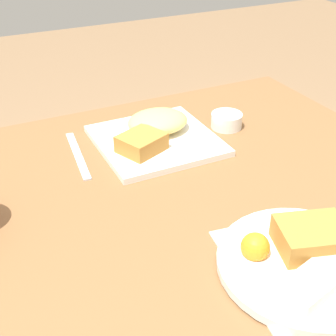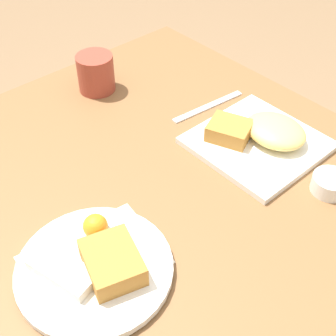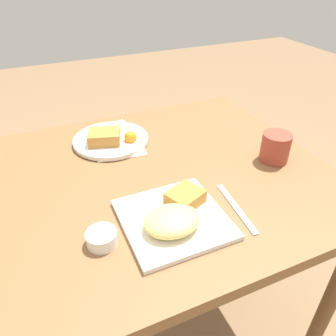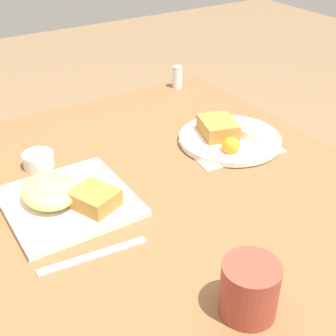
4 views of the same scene
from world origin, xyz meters
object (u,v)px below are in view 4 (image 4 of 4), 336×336
(sauce_ramekin, at_px, (39,159))
(coffee_mug, at_px, (249,289))
(plate_square_near, at_px, (65,197))
(butter_knife, at_px, (94,256))
(salt_shaker, at_px, (177,78))
(plate_oval_far, at_px, (229,136))

(sauce_ramekin, bearing_deg, coffee_mug, 12.34)
(plate_square_near, bearing_deg, butter_knife, -5.26)
(coffee_mug, bearing_deg, salt_shaker, 153.52)
(plate_square_near, relative_size, coffee_mug, 2.70)
(plate_square_near, height_order, plate_oval_far, plate_square_near)
(sauce_ramekin, distance_m, salt_shaker, 0.59)
(sauce_ramekin, relative_size, coffee_mug, 0.77)
(plate_square_near, height_order, butter_knife, plate_square_near)
(plate_square_near, xyz_separation_m, butter_knife, (0.17, -0.02, -0.02))
(plate_oval_far, height_order, coffee_mug, coffee_mug)
(plate_oval_far, xyz_separation_m, butter_knife, (0.21, -0.47, -0.02))
(salt_shaker, distance_m, coffee_mug, 0.93)
(plate_oval_far, relative_size, coffee_mug, 2.81)
(salt_shaker, bearing_deg, coffee_mug, -26.48)
(salt_shaker, bearing_deg, sauce_ramekin, -66.43)
(plate_oval_far, bearing_deg, plate_square_near, -85.60)
(plate_square_near, distance_m, sauce_ramekin, 0.18)
(sauce_ramekin, relative_size, salt_shaker, 1.03)
(sauce_ramekin, bearing_deg, salt_shaker, 113.57)
(butter_knife, bearing_deg, salt_shaker, 52.07)
(salt_shaker, relative_size, butter_knife, 0.34)
(plate_square_near, relative_size, sauce_ramekin, 3.48)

